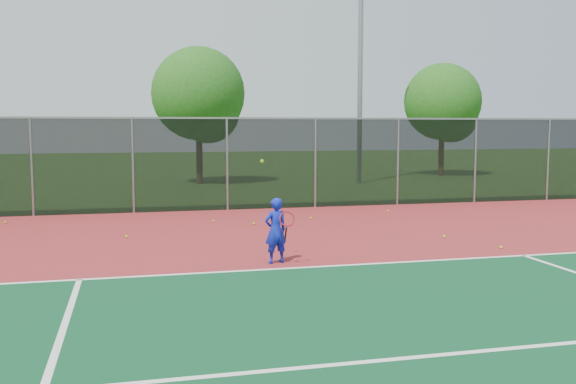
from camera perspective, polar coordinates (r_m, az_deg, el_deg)
name	(u,v)px	position (r m, az deg, el deg)	size (l,w,h in m)	color
ground	(525,300)	(11.03, 20.32, -9.01)	(120.00, 120.00, 0.00)	#275016
court_apron	(462,272)	(12.68, 15.23, -6.87)	(30.00, 20.00, 0.02)	maroon
fence_back	(315,162)	(21.69, 2.44, 2.71)	(30.00, 0.06, 3.03)	black
tennis_player	(276,230)	(12.85, -1.10, -3.42)	(0.59, 0.63, 2.08)	#131FB2
practice_ball_0	(5,222)	(19.77, -23.84, -2.49)	(0.07, 0.07, 0.07)	#ACD018
practice_ball_1	(501,247)	(15.21, 18.41, -4.68)	(0.07, 0.07, 0.07)	#ACD018
practice_ball_2	(388,211)	(20.79, 8.86, -1.67)	(0.07, 0.07, 0.07)	#ACD018
practice_ball_3	(254,224)	(17.92, -3.05, -2.82)	(0.07, 0.07, 0.07)	#ACD018
practice_ball_4	(444,236)	(16.29, 13.73, -3.86)	(0.07, 0.07, 0.07)	#ACD018
practice_ball_5	(127,237)	(16.28, -14.16, -3.87)	(0.07, 0.07, 0.07)	#ACD018
practice_ball_6	(214,221)	(18.49, -6.63, -2.58)	(0.07, 0.07, 0.07)	#ACD018
practice_ball_8	(311,218)	(18.98, 2.06, -2.32)	(0.07, 0.07, 0.07)	#ACD018
floodlight_n	(361,31)	(31.54, 6.47, 14.07)	(0.90, 0.40, 12.98)	gray
tree_back_left	(201,98)	(30.96, -7.76, 8.28)	(4.43, 4.43, 6.51)	#3C2716
tree_back_mid	(445,105)	(36.74, 13.75, 7.50)	(4.24, 4.24, 6.22)	#3C2716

